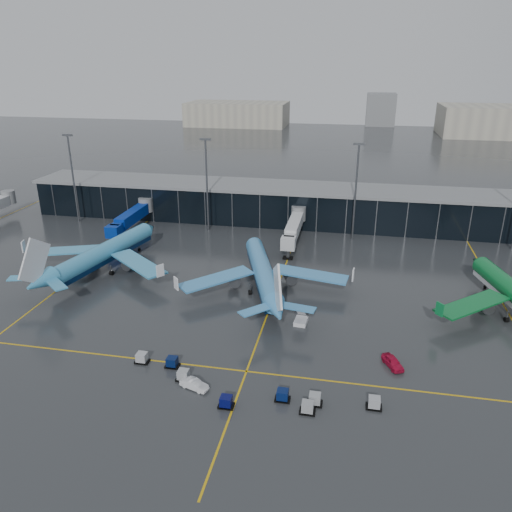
% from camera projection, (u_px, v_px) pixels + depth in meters
% --- Properties ---
extents(ground, '(600.00, 600.00, 0.00)m').
position_uv_depth(ground, '(211.00, 319.00, 92.77)').
color(ground, '#282B2D').
rests_on(ground, ground).
extents(terminal_pier, '(142.00, 17.00, 10.70)m').
position_uv_depth(terminal_pier, '(268.00, 203.00, 147.28)').
color(terminal_pier, black).
rests_on(terminal_pier, ground).
extents(jet_bridges, '(94.00, 27.50, 7.20)m').
position_uv_depth(jet_bridges, '(131.00, 217.00, 136.56)').
color(jet_bridges, '#595B60').
rests_on(jet_bridges, ground).
extents(flood_masts, '(203.00, 0.50, 25.50)m').
position_uv_depth(flood_masts, '(279.00, 185.00, 132.34)').
color(flood_masts, '#595B60').
rests_on(flood_masts, ground).
extents(distant_hangars, '(260.00, 71.00, 22.00)m').
position_uv_depth(distant_hangars, '(397.00, 118.00, 326.71)').
color(distant_hangars, '#B2AD99').
rests_on(distant_hangars, ground).
extents(taxi_lines, '(220.00, 120.00, 0.02)m').
position_uv_depth(taxi_lines, '(273.00, 299.00, 100.64)').
color(taxi_lines, gold).
rests_on(taxi_lines, ground).
extents(airliner_arkefly, '(46.23, 50.41, 13.44)m').
position_uv_depth(airliner_arkefly, '(104.00, 242.00, 112.02)').
color(airliner_arkefly, '#3C97C7').
rests_on(airliner_arkefly, ground).
extents(airliner_klm_near, '(48.01, 51.29, 12.89)m').
position_uv_depth(airliner_klm_near, '(263.00, 261.00, 102.34)').
color(airliner_klm_near, '#3E8DCC').
rests_on(airliner_klm_near, ground).
extents(baggage_carts, '(38.23, 9.49, 1.70)m').
position_uv_depth(baggage_carts, '(246.00, 387.00, 72.35)').
color(baggage_carts, black).
rests_on(baggage_carts, ground).
extents(mobile_airstair, '(2.47, 3.38, 3.45)m').
position_uv_depth(mobile_airstair, '(301.00, 320.00, 91.01)').
color(mobile_airstair, white).
rests_on(mobile_airstair, ground).
extents(service_van_red, '(3.79, 5.04, 1.60)m').
position_uv_depth(service_van_red, '(393.00, 362.00, 78.24)').
color(service_van_red, '#B50D32').
rests_on(service_van_red, ground).
extents(service_van_white, '(4.68, 2.84, 1.46)m').
position_uv_depth(service_van_white, '(194.00, 384.00, 73.05)').
color(service_van_white, silver).
rests_on(service_van_white, ground).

